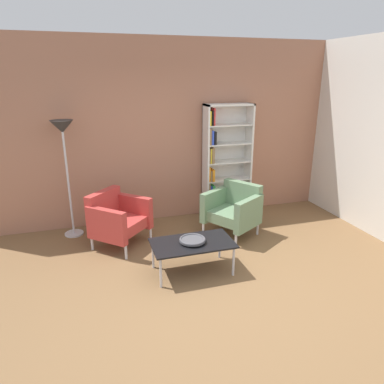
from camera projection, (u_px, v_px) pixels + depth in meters
name	position (u px, v px, depth m)	size (l,w,h in m)	color
ground_plane	(218.00, 295.00, 3.96)	(8.32, 8.32, 0.00)	brown
brick_back_panel	(166.00, 132.00, 5.74)	(6.40, 0.12, 2.90)	#A87056
bookshelf_tall	(223.00, 162.00, 5.96)	(0.80, 0.30, 1.90)	silver
coffee_table_low	(192.00, 245.00, 4.32)	(1.00, 0.56, 0.40)	black
decorative_bowl	(192.00, 240.00, 4.30)	(0.32, 0.32, 0.05)	#4C4C51
armchair_by_bookshelf	(117.00, 218.00, 5.01)	(0.95, 0.95, 0.78)	#B73833
armchair_corner_red	(234.00, 209.00, 5.36)	(0.92, 0.94, 0.78)	slate
floor_lamp_torchiere	(64.00, 141.00, 5.01)	(0.32, 0.32, 1.74)	silver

